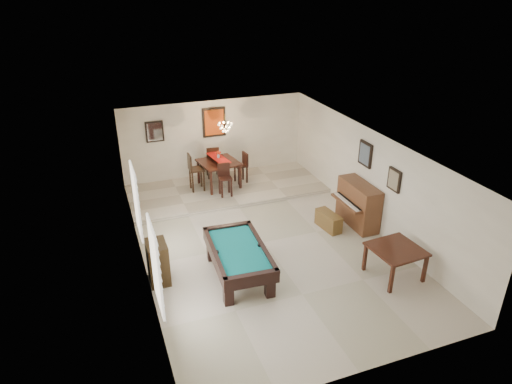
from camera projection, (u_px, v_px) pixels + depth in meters
ground_plane at (264, 243)px, 11.62m from camera, size 6.00×9.00×0.02m
wall_back at (214, 140)px, 14.86m from camera, size 6.00×0.04×2.60m
wall_front at (367, 313)px, 7.25m from camera, size 6.00×0.04×2.60m
wall_left at (139, 217)px, 10.11m from camera, size 0.04×9.00×2.60m
wall_right at (371, 179)px, 12.00m from camera, size 0.04×9.00×2.60m
ceiling at (265, 146)px, 10.49m from camera, size 6.00×9.00×0.04m
dining_step at (227, 189)px, 14.34m from camera, size 6.00×2.50×0.12m
window_left_front at (156, 267)px, 8.22m from camera, size 0.06×1.00×1.70m
window_left_rear at (136, 201)px, 10.59m from camera, size 0.06×1.00×1.70m
pool_table at (239, 263)px, 10.15m from camera, size 1.29×2.22×0.72m
square_table at (394, 262)px, 10.17m from camera, size 1.13×1.13×0.73m
upright_piano at (354, 205)px, 12.18m from camera, size 0.80×1.43×1.19m
piano_bench at (328, 221)px, 12.15m from camera, size 0.43×0.86×0.46m
apothecary_chest at (158, 262)px, 9.96m from camera, size 0.43×0.64×0.96m
dining_table at (219, 172)px, 14.25m from camera, size 1.29×1.29×0.94m
flower_vase at (218, 154)px, 14.00m from camera, size 0.16×0.16×0.23m
dining_chair_south at (225, 180)px, 13.61m from camera, size 0.38×0.38×0.98m
dining_chair_north at (212, 162)px, 14.86m from camera, size 0.44×0.44×1.08m
dining_chair_west at (197, 172)px, 13.94m from camera, size 0.44×0.44×1.18m
dining_chair_east at (241, 168)px, 14.50m from camera, size 0.40×0.40×0.98m
chandelier at (225, 124)px, 13.38m from camera, size 0.44×0.44×0.60m
back_painting at (214, 122)px, 14.57m from camera, size 0.75×0.06×0.95m
back_mirror at (155, 132)px, 14.02m from camera, size 0.55×0.06×0.65m
right_picture_upper at (365, 154)px, 11.98m from camera, size 0.06×0.55×0.65m
right_picture_lower at (394, 180)px, 10.96m from camera, size 0.06×0.45×0.55m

